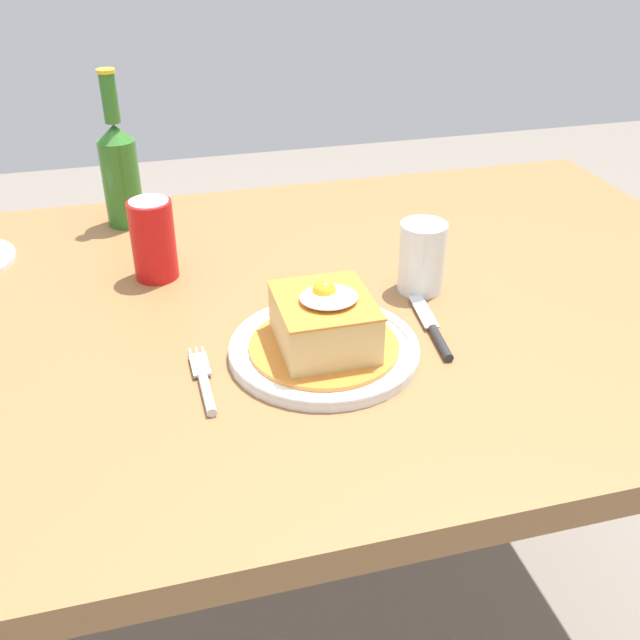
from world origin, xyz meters
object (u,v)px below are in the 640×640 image
at_px(knife, 435,333).
at_px(beer_bottle_green, 120,169).
at_px(fork, 205,384).
at_px(main_plate, 324,348).
at_px(drinking_glass, 422,262).
at_px(soda_can, 153,240).

bearing_deg(knife, beer_bottle_green, 127.69).
bearing_deg(beer_bottle_green, fork, -82.50).
height_order(main_plate, knife, main_plate).
bearing_deg(drinking_glass, soda_can, 159.24).
distance_m(knife, beer_bottle_green, 0.63).
xyz_separation_m(soda_can, drinking_glass, (0.37, -0.14, -0.02)).
relative_size(knife, drinking_glass, 1.58).
distance_m(fork, beer_bottle_green, 0.54).
relative_size(main_plate, soda_can, 1.98).
bearing_deg(knife, main_plate, -179.38).
relative_size(main_plate, knife, 1.48).
xyz_separation_m(knife, soda_can, (-0.35, 0.27, 0.06)).
bearing_deg(fork, knife, 6.61).
bearing_deg(fork, beer_bottle_green, 97.50).
bearing_deg(soda_can, fork, -83.92).
bearing_deg(fork, soda_can, 96.08).
height_order(knife, drinking_glass, drinking_glass).
relative_size(fork, beer_bottle_green, 0.53).
xyz_separation_m(soda_can, beer_bottle_green, (-0.04, 0.22, 0.04)).
distance_m(main_plate, soda_can, 0.34).
distance_m(main_plate, fork, 0.16).
distance_m(main_plate, beer_bottle_green, 0.55).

